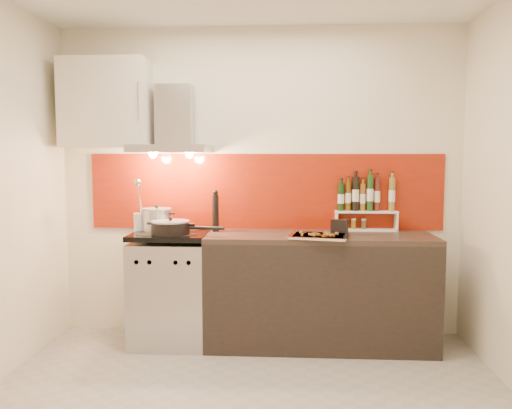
# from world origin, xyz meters

# --- Properties ---
(back_wall) EXTENTS (3.40, 0.02, 2.60)m
(back_wall) POSITION_xyz_m (0.00, 1.40, 1.30)
(back_wall) COLOR silver
(back_wall) RESTS_ON ground
(backsplash) EXTENTS (3.00, 0.02, 0.64)m
(backsplash) POSITION_xyz_m (0.05, 1.39, 1.22)
(backsplash) COLOR maroon
(backsplash) RESTS_ON back_wall
(range_stove) EXTENTS (0.60, 0.60, 0.91)m
(range_stove) POSITION_xyz_m (-0.70, 1.10, 0.44)
(range_stove) COLOR #B7B7BA
(range_stove) RESTS_ON ground
(counter) EXTENTS (1.80, 0.60, 0.90)m
(counter) POSITION_xyz_m (0.50, 1.10, 0.45)
(counter) COLOR black
(counter) RESTS_ON ground
(range_hood) EXTENTS (0.62, 0.50, 0.61)m
(range_hood) POSITION_xyz_m (-0.70, 1.24, 1.74)
(range_hood) COLOR #B7B7BA
(range_hood) RESTS_ON back_wall
(upper_cabinet) EXTENTS (0.70, 0.35, 0.72)m
(upper_cabinet) POSITION_xyz_m (-1.25, 1.22, 1.95)
(upper_cabinet) COLOR beige
(upper_cabinet) RESTS_ON back_wall
(stock_pot) EXTENTS (0.25, 0.25, 0.21)m
(stock_pot) POSITION_xyz_m (-0.84, 1.20, 1.00)
(stock_pot) COLOR #B7B7BA
(stock_pot) RESTS_ON range_stove
(saute_pan) EXTENTS (0.58, 0.30, 0.14)m
(saute_pan) POSITION_xyz_m (-0.67, 0.98, 0.96)
(saute_pan) COLOR black
(saute_pan) RESTS_ON range_stove
(utensil_jar) EXTENTS (0.09, 0.14, 0.44)m
(utensil_jar) POSITION_xyz_m (-0.98, 1.16, 1.03)
(utensil_jar) COLOR silver
(utensil_jar) RESTS_ON range_stove
(pepper_mill) EXTENTS (0.05, 0.05, 0.35)m
(pepper_mill) POSITION_xyz_m (-0.35, 1.21, 1.07)
(pepper_mill) COLOR black
(pepper_mill) RESTS_ON counter
(step_shelf) EXTENTS (0.51, 0.14, 0.46)m
(step_shelf) POSITION_xyz_m (0.89, 1.34, 1.11)
(step_shelf) COLOR white
(step_shelf) RESTS_ON counter
(caddy_box) EXTENTS (0.14, 0.09, 0.11)m
(caddy_box) POSITION_xyz_m (0.66, 1.11, 0.96)
(caddy_box) COLOR black
(caddy_box) RESTS_ON counter
(baking_tray) EXTENTS (0.49, 0.41, 0.03)m
(baking_tray) POSITION_xyz_m (0.48, 0.92, 0.92)
(baking_tray) COLOR silver
(baking_tray) RESTS_ON counter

